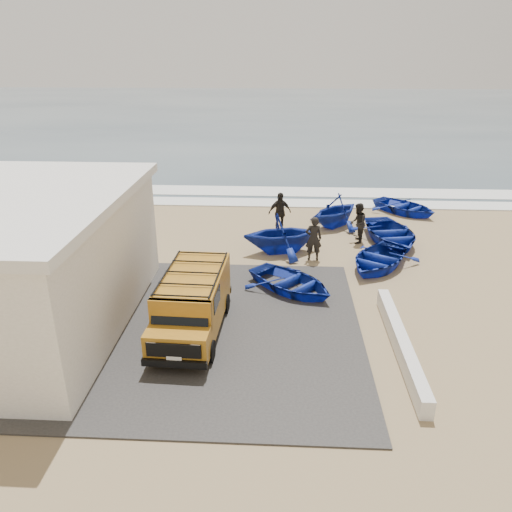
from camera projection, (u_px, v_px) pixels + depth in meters
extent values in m
plane|color=#9D835B|center=(240.00, 300.00, 17.76)|extent=(160.00, 160.00, 0.00)
cube|color=#373532|center=(173.00, 327.00, 16.01)|extent=(12.00, 10.00, 0.05)
cube|color=#385166|center=(273.00, 112.00, 69.34)|extent=(180.00, 88.00, 0.01)
cube|color=white|center=(257.00, 203.00, 28.80)|extent=(180.00, 1.60, 0.06)
cube|color=white|center=(259.00, 191.00, 31.11)|extent=(180.00, 2.20, 0.04)
cube|color=black|center=(131.00, 234.00, 16.47)|extent=(0.08, 0.70, 0.90)
cube|color=silver|center=(401.00, 343.00, 14.65)|extent=(0.35, 6.00, 0.55)
cube|color=#AF721A|center=(194.00, 296.00, 15.66)|extent=(1.92, 3.70, 1.53)
cube|color=#AF721A|center=(178.00, 344.00, 13.74)|extent=(1.80, 0.91, 0.84)
cube|color=black|center=(180.00, 313.00, 13.86)|extent=(1.64, 0.38, 0.67)
cube|color=black|center=(174.00, 350.00, 13.31)|extent=(1.50, 0.14, 0.42)
cube|color=black|center=(174.00, 364.00, 13.44)|extent=(1.81, 0.21, 0.20)
cube|color=black|center=(192.00, 272.00, 15.29)|extent=(1.82, 3.41, 0.06)
cylinder|color=black|center=(154.00, 348.00, 14.32)|extent=(0.23, 0.66, 0.65)
cylinder|color=black|center=(177.00, 301.00, 16.97)|extent=(0.23, 0.66, 0.65)
cylinder|color=black|center=(210.00, 351.00, 14.17)|extent=(0.23, 0.66, 0.65)
cylinder|color=black|center=(226.00, 303.00, 16.82)|extent=(0.23, 0.66, 0.65)
imported|color=#142C9E|center=(291.00, 282.00, 18.26)|extent=(4.32, 4.24, 0.73)
imported|color=#142C9E|center=(378.00, 258.00, 20.27)|extent=(4.27, 4.61, 0.78)
imported|color=#142C9E|center=(281.00, 233.00, 21.59)|extent=(3.93, 3.60, 1.75)
imported|color=#142C9E|center=(390.00, 233.00, 22.86)|extent=(3.69, 4.66, 0.87)
imported|color=#142C9E|center=(336.00, 210.00, 24.81)|extent=(4.09, 4.12, 1.64)
imported|color=#142C9E|center=(405.00, 207.00, 26.92)|extent=(4.32, 4.36, 0.74)
imported|color=black|center=(314.00, 239.00, 20.76)|extent=(0.72, 0.49, 1.91)
imported|color=black|center=(358.00, 223.00, 22.67)|extent=(0.87, 1.03, 1.85)
imported|color=black|center=(280.00, 212.00, 23.94)|extent=(1.25, 0.90, 1.97)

